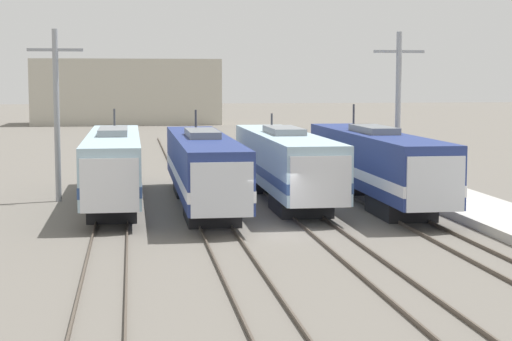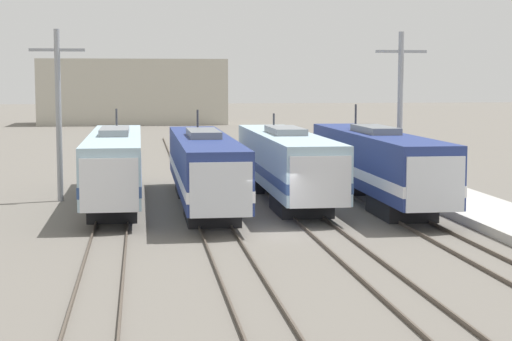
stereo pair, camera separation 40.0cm
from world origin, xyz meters
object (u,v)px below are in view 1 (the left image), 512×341
Objects in this scene: locomotive_far_right at (376,164)px; catenary_tower_right at (398,109)px; locomotive_center_left at (203,168)px; locomotive_center_right at (285,163)px; catenary_tower_left at (57,111)px; locomotive_far_left at (114,166)px.

catenary_tower_right reaches higher than locomotive_far_right.
locomotive_center_right is at bearing 18.52° from locomotive_center_left.
catenary_tower_left is at bearing 180.00° from catenary_tower_right.
catenary_tower_left is (-16.78, 3.36, 2.79)m from locomotive_far_right.
locomotive_far_right is 2.06× the size of catenary_tower_right.
locomotive_center_left is 8.77m from catenary_tower_left.
locomotive_far_left is 4.82m from locomotive_center_left.
locomotive_center_left is at bearing 179.79° from locomotive_far_right.
catenary_tower_left is (-3.01, 1.86, 2.82)m from locomotive_far_left.
catenary_tower_right reaches higher than locomotive_center_left.
locomotive_far_right is at bearing -123.88° from catenary_tower_right.
locomotive_far_left reaches higher than locomotive_center_left.
catenary_tower_right reaches higher than locomotive_far_left.
locomotive_far_left is 2.01× the size of catenary_tower_left.
locomotive_far_left reaches higher than locomotive_center_right.
locomotive_center_left is 2.11× the size of catenary_tower_left.
locomotive_center_right is (4.59, 1.54, 0.01)m from locomotive_center_left.
catenary_tower_left is 1.00× the size of catenary_tower_right.
catenary_tower_left reaches higher than locomotive_far_left.
locomotive_center_left is 2.11× the size of catenary_tower_right.
catenary_tower_left and catenary_tower_right have the same top height.
locomotive_center_left reaches higher than locomotive_center_right.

